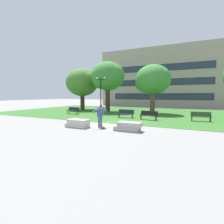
# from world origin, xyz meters

# --- Properties ---
(ground_plane) EXTENTS (140.00, 140.00, 0.00)m
(ground_plane) POSITION_xyz_m (0.00, 0.00, 0.00)
(ground_plane) COLOR gray
(grass_lawn) EXTENTS (40.00, 20.00, 0.02)m
(grass_lawn) POSITION_xyz_m (0.00, 10.00, 0.01)
(grass_lawn) COLOR #336628
(grass_lawn) RESTS_ON ground
(concrete_block_center) EXTENTS (1.83, 0.90, 0.64)m
(concrete_block_center) POSITION_xyz_m (-1.83, -2.77, 0.31)
(concrete_block_center) COLOR #B2ADA3
(concrete_block_center) RESTS_ON ground
(concrete_block_left) EXTENTS (1.92, 0.90, 0.64)m
(concrete_block_left) POSITION_xyz_m (2.24, -2.31, 0.31)
(concrete_block_left) COLOR #9E9991
(concrete_block_left) RESTS_ON ground
(person_skateboarder) EXTENTS (0.60, 1.50, 1.71)m
(person_skateboarder) POSITION_xyz_m (-0.22, -2.04, 0.98)
(person_skateboarder) COLOR #384C7A
(person_skateboarder) RESTS_ON ground
(skateboard) EXTENTS (0.78, 0.93, 0.14)m
(skateboard) POSITION_xyz_m (0.13, -2.18, 0.09)
(skateboard) COLOR olive
(skateboard) RESTS_ON ground
(park_bench_near_left) EXTENTS (1.81, 0.57, 0.90)m
(park_bench_near_left) POSITION_xyz_m (-0.47, 4.21, 0.54)
(park_bench_near_left) COLOR #1E232D
(park_bench_near_left) RESTS_ON grass_lawn
(park_bench_near_right) EXTENTS (1.83, 0.64, 0.90)m
(park_bench_near_right) POSITION_xyz_m (-8.11, 4.66, 0.54)
(park_bench_near_right) COLOR #1E232D
(park_bench_near_right) RESTS_ON grass_lawn
(park_bench_far_left) EXTENTS (1.85, 0.72, 0.90)m
(park_bench_far_left) POSITION_xyz_m (6.99, 4.88, 0.54)
(park_bench_far_left) COLOR #284723
(park_bench_far_left) RESTS_ON grass_lawn
(park_bench_far_right) EXTENTS (1.85, 0.77, 0.90)m
(park_bench_far_right) POSITION_xyz_m (2.22, 3.69, 0.54)
(park_bench_far_right) COLOR black
(park_bench_far_right) RESTS_ON grass_lawn
(lamp_post_right) EXTENTS (1.32, 0.80, 5.04)m
(lamp_post_right) POSITION_xyz_m (-4.93, 6.46, 1.04)
(lamp_post_right) COLOR #ADA89E
(lamp_post_right) RESTS_ON grass_lawn
(tree_far_left) EXTENTS (5.28, 5.03, 7.47)m
(tree_far_left) POSITION_xyz_m (-5.64, 9.77, 5.26)
(tree_far_left) COLOR #42301E
(tree_far_left) RESTS_ON grass_lawn
(tree_near_left) EXTENTS (4.90, 4.67, 6.60)m
(tree_near_left) POSITION_xyz_m (1.10, 10.01, 4.56)
(tree_near_left) COLOR brown
(tree_near_left) RESTS_ON grass_lawn
(tree_far_right) EXTENTS (5.69, 5.42, 6.92)m
(tree_far_right) POSITION_xyz_m (-11.04, 10.82, 4.56)
(tree_far_right) COLOR #42301E
(tree_far_right) RESTS_ON grass_lawn
(building_facade_distant) EXTENTS (27.30, 1.03, 12.70)m
(building_facade_distant) POSITION_xyz_m (-0.67, 24.50, 6.34)
(building_facade_distant) COLOR gray
(building_facade_distant) RESTS_ON ground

